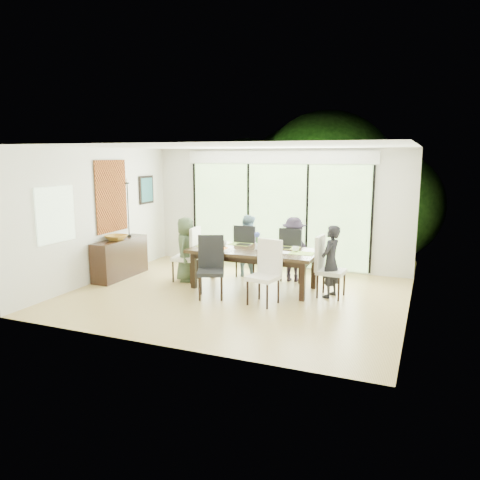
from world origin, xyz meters
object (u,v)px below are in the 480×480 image
at_px(table_top, 254,251).
at_px(sideboard, 120,258).
at_px(person_far_right, 293,249).
at_px(bowl, 116,238).
at_px(chair_left_end, 185,254).
at_px(chair_far_right, 294,254).
at_px(chair_near_left, 211,267).
at_px(chair_right_end, 332,267).
at_px(laptop, 212,246).
at_px(chair_far_left, 248,250).
at_px(cup_c, 296,249).
at_px(chair_near_right, 263,273).
at_px(vase, 257,246).
at_px(cup_b, 259,249).
at_px(person_right_end, 331,261).
at_px(person_far_left, 248,246).
at_px(cup_a, 224,243).
at_px(person_left_end, 186,249).

relative_size(table_top, sideboard, 1.69).
xyz_separation_m(person_far_right, bowl, (-3.45, -1.21, 0.21)).
distance_m(chair_left_end, bowl, 1.49).
relative_size(chair_far_right, chair_near_left, 1.00).
relative_size(chair_right_end, laptop, 3.33).
height_order(chair_left_end, chair_near_left, same).
bearing_deg(person_far_right, chair_right_end, 135.16).
height_order(chair_far_left, cup_c, chair_far_left).
distance_m(chair_near_left, laptop, 0.87).
height_order(chair_near_right, vase, chair_near_right).
bearing_deg(cup_b, person_right_end, 4.30).
bearing_deg(vase, cup_b, -56.31).
xyz_separation_m(chair_left_end, person_right_end, (2.98, 0.00, 0.10)).
relative_size(chair_near_right, sideboard, 0.78).
xyz_separation_m(cup_b, cup_c, (0.65, 0.20, 0.00)).
distance_m(person_far_right, cup_b, 1.02).
relative_size(chair_far_left, person_right_end, 0.85).
xyz_separation_m(laptop, sideboard, (-2.05, -0.18, -0.37)).
bearing_deg(cup_b, bowl, -174.72).
bearing_deg(table_top, chair_far_left, 117.90).
distance_m(chair_right_end, vase, 1.48).
relative_size(person_far_left, vase, 10.75).
distance_m(cup_c, sideboard, 3.75).
xyz_separation_m(person_right_end, laptop, (-2.33, -0.10, 0.12)).
xyz_separation_m(cup_c, bowl, (-3.70, -0.48, 0.05)).
height_order(chair_far_right, chair_near_left, same).
xyz_separation_m(chair_near_right, person_far_left, (-0.95, 1.70, 0.10)).
bearing_deg(chair_far_right, bowl, 22.75).
relative_size(person_far_left, cup_c, 10.40).
distance_m(person_far_left, cup_a, 0.74).
xyz_separation_m(laptop, cup_a, (0.15, 0.25, 0.04)).
xyz_separation_m(chair_far_left, cup_b, (0.60, -0.95, 0.25)).
relative_size(chair_far_right, cup_c, 8.87).
bearing_deg(person_right_end, bowl, -71.98).
height_order(sideboard, bowl, bowl).
distance_m(cup_c, bowl, 3.74).
bearing_deg(person_right_end, person_far_right, -118.71).
relative_size(person_far_right, cup_a, 10.40).
xyz_separation_m(chair_near_right, cup_b, (-0.35, 0.77, 0.25)).
bearing_deg(chair_near_right, table_top, 130.94).
distance_m(person_left_end, person_far_left, 1.32).
xyz_separation_m(chair_right_end, cup_a, (-2.20, 0.15, 0.25)).
bearing_deg(laptop, person_far_right, -16.25).
xyz_separation_m(chair_far_left, chair_far_right, (1.00, 0.00, 0.00)).
relative_size(chair_near_right, laptop, 3.33).
distance_m(vase, laptop, 0.91).
xyz_separation_m(person_right_end, cup_b, (-1.33, -0.10, 0.15)).
bearing_deg(cup_b, sideboard, -176.58).
bearing_deg(sideboard, person_left_end, 11.22).
relative_size(table_top, laptop, 7.27).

